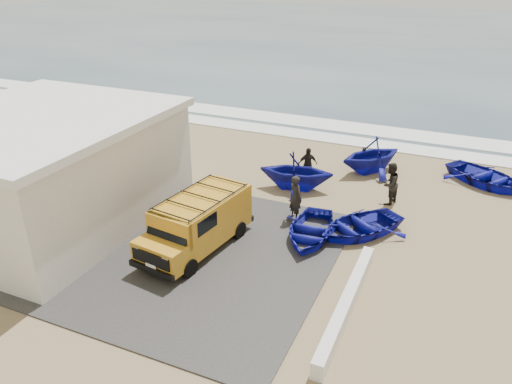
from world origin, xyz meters
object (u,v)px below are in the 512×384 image
(van, at_px, (198,221))
(fisherman_middle, at_px, (390,184))
(boat_near_left, at_px, (310,230))
(fisherman_back, at_px, (307,164))
(parapet, at_px, (347,304))
(fisherman_front, at_px, (296,198))
(building, at_px, (42,168))
(boat_mid_left, at_px, (296,171))
(boat_far_right, at_px, (486,177))
(boat_far_left, at_px, (371,155))
(boat_near_right, at_px, (360,225))

(van, bearing_deg, fisherman_middle, 56.81)
(boat_near_left, distance_m, fisherman_back, 5.44)
(parapet, relative_size, fisherman_front, 3.17)
(building, height_order, boat_mid_left, building)
(building, relative_size, boat_far_right, 2.46)
(building, distance_m, boat_far_left, 14.81)
(boat_near_right, xyz_separation_m, boat_mid_left, (-3.61, 2.92, 0.50))
(van, xyz_separation_m, boat_near_left, (3.49, 2.25, -0.73))
(boat_far_left, height_order, boat_far_right, boat_far_left)
(van, bearing_deg, boat_mid_left, 84.60)
(boat_near_right, bearing_deg, boat_far_left, 135.45)
(boat_far_left, distance_m, fisherman_middle, 3.50)
(boat_far_right, bearing_deg, fisherman_front, 168.69)
(building, relative_size, fisherman_front, 4.96)
(van, distance_m, boat_far_left, 10.48)
(boat_near_right, xyz_separation_m, fisherman_front, (-2.66, 0.16, 0.57))
(parapet, relative_size, boat_near_right, 1.67)
(fisherman_front, distance_m, fisherman_middle, 4.33)
(boat_near_left, xyz_separation_m, boat_far_left, (0.69, 7.36, 0.54))
(parapet, height_order, boat_near_right, boat_near_right)
(boat_far_left, relative_size, fisherman_middle, 1.83)
(van, distance_m, fisherman_back, 7.55)
(boat_far_left, bearing_deg, boat_near_left, -57.18)
(boat_near_left, relative_size, boat_mid_left, 1.04)
(boat_near_left, height_order, boat_mid_left, boat_mid_left)
(parapet, distance_m, fisherman_front, 5.98)
(building, relative_size, boat_near_left, 2.74)
(boat_near_left, bearing_deg, building, -170.69)
(fisherman_front, bearing_deg, boat_far_left, -69.52)
(parapet, distance_m, van, 6.05)
(boat_near_left, bearing_deg, van, -152.42)
(building, xyz_separation_m, parapet, (12.50, -1.00, -1.89))
(fisherman_middle, bearing_deg, boat_far_left, -136.60)
(boat_far_left, xyz_separation_m, fisherman_front, (-1.73, -6.11, 0.06))
(boat_far_right, height_order, fisherman_back, fisherman_back)
(parapet, height_order, fisherman_middle, fisherman_middle)
(boat_far_right, bearing_deg, building, 158.08)
(fisherman_middle, bearing_deg, boat_far_right, 154.04)
(fisherman_middle, height_order, fisherman_back, fisherman_middle)
(fisherman_front, relative_size, fisherman_back, 1.17)
(fisherman_middle, bearing_deg, van, -22.48)
(parapet, bearing_deg, fisherman_back, 115.45)
(building, distance_m, fisherman_back, 11.46)
(parapet, relative_size, fisherman_middle, 3.24)
(van, xyz_separation_m, boat_mid_left, (1.50, 6.25, -0.21))
(boat_far_right, xyz_separation_m, fisherman_front, (-6.96, -6.73, 0.55))
(boat_far_right, bearing_deg, fisherman_back, 144.97)
(building, relative_size, fisherman_middle, 5.07)
(boat_mid_left, bearing_deg, boat_far_right, -73.33)
(building, xyz_separation_m, boat_near_left, (10.16, 2.64, -1.81))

